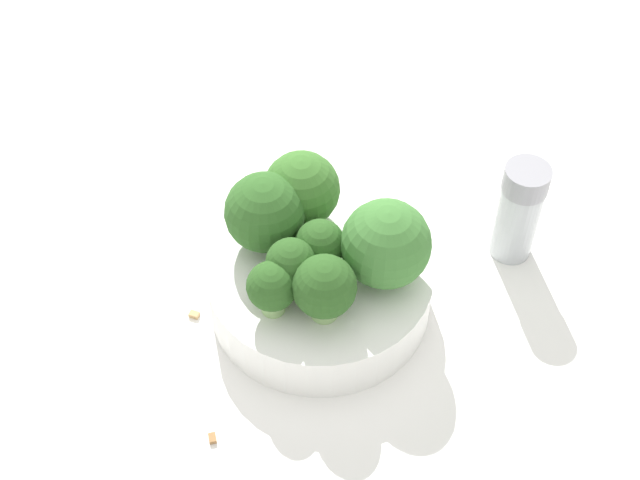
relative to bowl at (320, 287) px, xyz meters
The scene contains 13 objects.
ground_plane 0.02m from the bowl, ahead, with size 3.00×3.00×0.00m, color white.
bowl is the anchor object (origin of this frame).
broccoli_floret_0 0.07m from the bowl, 110.51° to the left, with size 0.05×0.05×0.06m.
broccoli_floret_1 0.04m from the bowl, 50.85° to the left, with size 0.03×0.03×0.04m.
broccoli_floret_2 0.07m from the bowl, ahead, with size 0.06×0.06×0.06m.
broccoli_floret_3 0.05m from the bowl, 130.53° to the right, with size 0.03×0.03×0.05m.
broccoli_floret_4 0.06m from the bowl, 80.33° to the right, with size 0.04×0.04×0.05m.
broccoli_floret_5 0.07m from the bowl, 151.32° to the left, with size 0.06×0.06×0.06m.
broccoli_floret_6 0.06m from the bowl, 127.14° to the right, with size 0.03×0.03×0.04m.
pepper_shaker 0.15m from the bowl, 24.77° to the left, with size 0.03×0.03×0.08m.
almond_crumb_0 0.13m from the bowl, 117.00° to the right, with size 0.01×0.00×0.01m, color olive.
almond_crumb_1 0.09m from the bowl, 167.25° to the right, with size 0.01×0.00×0.01m, color tan.
almond_crumb_2 0.09m from the bowl, 55.15° to the left, with size 0.01×0.01×0.01m, color tan.
Camera 1 is at (0.04, -0.37, 0.51)m, focal length 50.00 mm.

